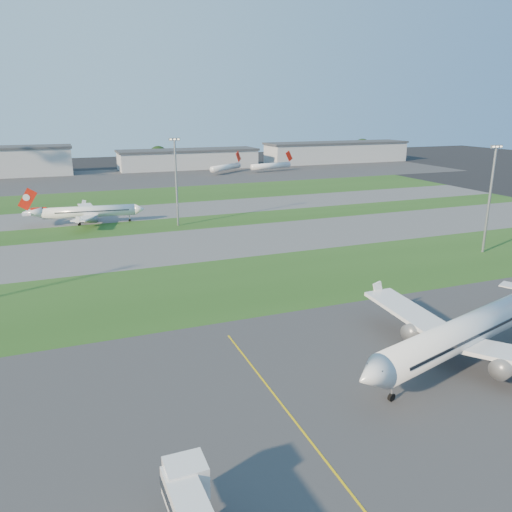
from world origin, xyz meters
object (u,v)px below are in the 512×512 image
light_mast_centre (176,176)px  light_mast_east (490,192)px  airliner_taxiing (89,212)px  mini_jet_far (271,166)px  airliner_parked (465,333)px  mini_jet_near (226,167)px

light_mast_centre → light_mast_east: (63.00, -56.00, 0.00)m
airliner_taxiing → light_mast_centre: bearing=159.7°
airliner_taxiing → mini_jet_far: (103.99, 102.23, -0.37)m
airliner_taxiing → light_mast_centre: 29.86m
mini_jet_far → light_mast_centre: size_ratio=1.09×
airliner_parked → mini_jet_near: bearing=64.5°
light_mast_centre → mini_jet_near: bearing=65.5°
mini_jet_near → light_mast_centre: 129.49m
airliner_parked → mini_jet_near: airliner_parked is taller
airliner_taxiing → mini_jet_near: 130.80m
airliner_parked → light_mast_centre: (-17.18, 98.02, 10.18)m
airliner_parked → light_mast_east: size_ratio=1.60×
mini_jet_near → mini_jet_far: size_ratio=0.83×
airliner_taxiing → mini_jet_far: size_ratio=1.18×
mini_jet_far → light_mast_east: 171.91m
light_mast_centre → light_mast_east: bearing=-41.6°
airliner_parked → airliner_taxiing: size_ratio=1.24×
airliner_taxiing → light_mast_east: size_ratio=1.29×
airliner_taxiing → airliner_parked: bearing=117.3°
mini_jet_near → light_mast_centre: light_mast_centre is taller
airliner_taxiing → light_mast_east: 111.86m
light_mast_centre → airliner_taxiing: bearing=153.1°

